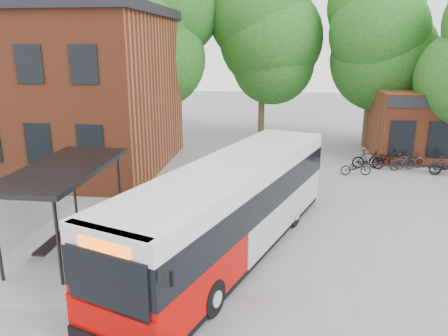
# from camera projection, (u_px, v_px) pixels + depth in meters

# --- Properties ---
(ground) EXTENTS (100.00, 100.00, 0.00)m
(ground) POSITION_uv_depth(u_px,v_px,m) (209.00, 243.00, 15.02)
(ground) COLOR slate
(station_building) EXTENTS (18.40, 10.40, 8.50)m
(station_building) POSITION_uv_depth(u_px,v_px,m) (1.00, 89.00, 24.02)
(station_building) COLOR brown
(station_building) RESTS_ON ground
(bus_shelter) EXTENTS (3.60, 7.00, 2.90)m
(bus_shelter) POSITION_uv_depth(u_px,v_px,m) (67.00, 208.00, 14.21)
(bus_shelter) COLOR black
(bus_shelter) RESTS_ON ground
(bike_rail) EXTENTS (5.20, 0.10, 0.38)m
(bike_rail) POSITION_uv_depth(u_px,v_px,m) (409.00, 168.00, 23.38)
(bike_rail) COLOR black
(bike_rail) RESTS_ON ground
(tree_0) EXTENTS (7.92, 7.92, 11.00)m
(tree_0) POSITION_uv_depth(u_px,v_px,m) (158.00, 61.00, 29.51)
(tree_0) COLOR #1C5416
(tree_0) RESTS_ON ground
(tree_1) EXTENTS (7.92, 7.92, 10.40)m
(tree_1) POSITION_uv_depth(u_px,v_px,m) (262.00, 66.00, 29.70)
(tree_1) COLOR #1C5416
(tree_1) RESTS_ON ground
(tree_2) EXTENTS (7.92, 7.92, 11.00)m
(tree_2) POSITION_uv_depth(u_px,v_px,m) (372.00, 62.00, 27.81)
(tree_2) COLOR #1C5416
(tree_2) RESTS_ON ground
(city_bus) EXTENTS (6.46, 12.03, 3.02)m
(city_bus) POSITION_uv_depth(u_px,v_px,m) (233.00, 208.00, 14.05)
(city_bus) COLOR #B00300
(city_bus) RESTS_ON ground
(bicycle_0) EXTENTS (1.61, 0.70, 0.82)m
(bicycle_0) POSITION_uv_depth(u_px,v_px,m) (356.00, 168.00, 22.73)
(bicycle_0) COLOR black
(bicycle_0) RESTS_ON ground
(bicycle_1) EXTENTS (1.75, 0.55, 1.04)m
(bicycle_1) POSITION_uv_depth(u_px,v_px,m) (368.00, 159.00, 23.89)
(bicycle_1) COLOR black
(bicycle_1) RESTS_ON ground
(bicycle_2) EXTENTS (2.01, 1.38, 1.00)m
(bicycle_2) POSITION_uv_depth(u_px,v_px,m) (384.00, 158.00, 24.26)
(bicycle_2) COLOR black
(bicycle_2) RESTS_ON ground
(bicycle_3) EXTENTS (1.61, 0.93, 0.93)m
(bicycle_3) POSITION_uv_depth(u_px,v_px,m) (403.00, 162.00, 23.63)
(bicycle_3) COLOR black
(bicycle_3) RESTS_ON ground
(bicycle_4) EXTENTS (1.96, 1.26, 0.97)m
(bicycle_4) POSITION_uv_depth(u_px,v_px,m) (410.00, 160.00, 23.88)
(bicycle_4) COLOR #39342E
(bicycle_4) RESTS_ON ground
(bicycle_6) EXTENTS (1.81, 0.81, 0.92)m
(bicycle_6) POSITION_uv_depth(u_px,v_px,m) (448.00, 167.00, 22.57)
(bicycle_6) COLOR black
(bicycle_6) RESTS_ON ground
(bicycle_7) EXTENTS (1.69, 0.99, 0.98)m
(bicycle_7) POSITION_uv_depth(u_px,v_px,m) (446.00, 166.00, 22.75)
(bicycle_7) COLOR black
(bicycle_7) RESTS_ON ground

